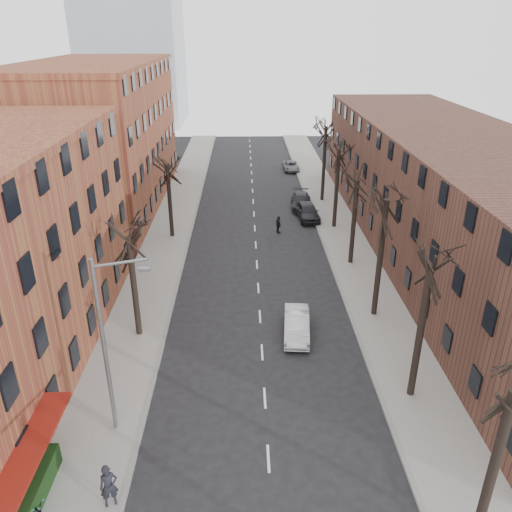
{
  "coord_description": "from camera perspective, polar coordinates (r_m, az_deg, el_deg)",
  "views": [
    {
      "loc": [
        -0.95,
        -8.41,
        17.55
      ],
      "look_at": [
        -0.24,
        20.96,
        4.0
      ],
      "focal_mm": 35.0,
      "sensor_mm": 36.0,
      "label": 1
    }
  ],
  "objects": [
    {
      "name": "sidewalk_left",
      "position": [
        47.32,
        -9.86,
        2.7
      ],
      "size": [
        4.0,
        90.0,
        0.15
      ],
      "primitive_type": "cube",
      "color": "gray",
      "rests_on": "ground"
    },
    {
      "name": "sidewalk_right",
      "position": [
        47.64,
        9.56,
        2.88
      ],
      "size": [
        4.0,
        90.0,
        0.15
      ],
      "primitive_type": "cube",
      "color": "gray",
      "rests_on": "ground"
    },
    {
      "name": "building_left_far",
      "position": [
        55.54,
        -17.51,
        12.7
      ],
      "size": [
        12.0,
        28.0,
        14.0
      ],
      "primitive_type": "cube",
      "color": "brown",
      "rests_on": "ground"
    },
    {
      "name": "building_right",
      "position": [
        43.82,
        21.59,
        6.36
      ],
      "size": [
        12.0,
        50.0,
        10.0
      ],
      "primitive_type": "cube",
      "color": "#502F25",
      "rests_on": "ground"
    },
    {
      "name": "awning_left",
      "position": [
        24.23,
        -23.49,
        -24.35
      ],
      "size": [
        1.2,
        7.0,
        0.15
      ],
      "primitive_type": "cube",
      "color": "maroon",
      "rests_on": "ground"
    },
    {
      "name": "hedge",
      "position": [
        23.21,
        -24.96,
        -25.03
      ],
      "size": [
        0.8,
        6.0,
        1.0
      ],
      "primitive_type": "cube",
      "color": "#1C3913",
      "rests_on": "sidewalk_left"
    },
    {
      "name": "tree_right_b",
      "position": [
        28.24,
        17.17,
        -15.0
      ],
      "size": [
        5.2,
        5.2,
        10.8
      ],
      "primitive_type": null,
      "color": "black",
      "rests_on": "ground"
    },
    {
      "name": "tree_right_c",
      "position": [
        34.47,
        13.28,
        -6.59
      ],
      "size": [
        5.2,
        5.2,
        11.6
      ],
      "primitive_type": null,
      "color": "black",
      "rests_on": "ground"
    },
    {
      "name": "tree_right_d",
      "position": [
        41.31,
        10.7,
        -0.84
      ],
      "size": [
        5.2,
        5.2,
        10.0
      ],
      "primitive_type": null,
      "color": "black",
      "rests_on": "ground"
    },
    {
      "name": "tree_right_e",
      "position": [
        48.51,
        8.88,
        3.24
      ],
      "size": [
        5.2,
        5.2,
        10.8
      ],
      "primitive_type": null,
      "color": "black",
      "rests_on": "ground"
    },
    {
      "name": "tree_right_f",
      "position": [
        55.93,
        7.53,
        6.25
      ],
      "size": [
        5.2,
        5.2,
        11.6
      ],
      "primitive_type": null,
      "color": "black",
      "rests_on": "ground"
    },
    {
      "name": "tree_left_a",
      "position": [
        32.4,
        -13.15,
        -8.78
      ],
      "size": [
        5.2,
        5.2,
        9.5
      ],
      "primitive_type": null,
      "color": "black",
      "rests_on": "ground"
    },
    {
      "name": "tree_left_b",
      "position": [
        46.38,
        -9.52,
        2.16
      ],
      "size": [
        5.2,
        5.2,
        9.5
      ],
      "primitive_type": null,
      "color": "black",
      "rests_on": "ground"
    },
    {
      "name": "streetlight",
      "position": [
        23.09,
        -16.63,
        -9.32
      ],
      "size": [
        2.45,
        0.22,
        9.03
      ],
      "color": "slate",
      "rests_on": "ground"
    },
    {
      "name": "silver_sedan",
      "position": [
        31.32,
        4.67,
        -7.85
      ],
      "size": [
        1.88,
        4.47,
        1.43
      ],
      "primitive_type": "imported",
      "rotation": [
        0.0,
        0.0,
        -0.08
      ],
      "color": "silver",
      "rests_on": "ground"
    },
    {
      "name": "parked_car_near",
      "position": [
        50.07,
        5.9,
        5.1
      ],
      "size": [
        2.4,
        4.98,
        1.64
      ],
      "primitive_type": "imported",
      "rotation": [
        0.0,
        0.0,
        0.1
      ],
      "color": "black",
      "rests_on": "ground"
    },
    {
      "name": "parked_car_mid",
      "position": [
        53.32,
        5.17,
        6.27
      ],
      "size": [
        2.43,
        5.18,
        1.46
      ],
      "primitive_type": "imported",
      "rotation": [
        0.0,
        0.0,
        -0.08
      ],
      "color": "black",
      "rests_on": "ground"
    },
    {
      "name": "parked_car_far",
      "position": [
        67.8,
        4.02,
        10.21
      ],
      "size": [
        2.06,
        4.3,
        1.18
      ],
      "primitive_type": "imported",
      "rotation": [
        0.0,
        0.0,
        0.02
      ],
      "color": "slate",
      "rests_on": "ground"
    },
    {
      "name": "pedestrian_a",
      "position": [
        22.34,
        -16.47,
        -23.9
      ],
      "size": [
        0.84,
        0.71,
        1.96
      ],
      "primitive_type": "imported",
      "rotation": [
        0.0,
        0.0,
        0.4
      ],
      "color": "black",
      "rests_on": "sidewalk_left"
    },
    {
      "name": "pedestrian_crossing",
      "position": [
        46.38,
        2.57,
        3.6
      ],
      "size": [
        0.73,
        1.05,
        1.66
      ],
      "primitive_type": "imported",
      "rotation": [
        0.0,
        0.0,
        1.94
      ],
      "color": "black",
      "rests_on": "ground"
    },
    {
      "name": "bicycle",
      "position": [
        23.29,
        -24.29,
        -24.79
      ],
      "size": [
        1.84,
        1.37,
        0.93
      ],
      "primitive_type": "imported",
      "rotation": [
        0.0,
        0.0,
        1.08
      ],
      "color": "gray",
      "rests_on": "sidewalk_left"
    }
  ]
}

